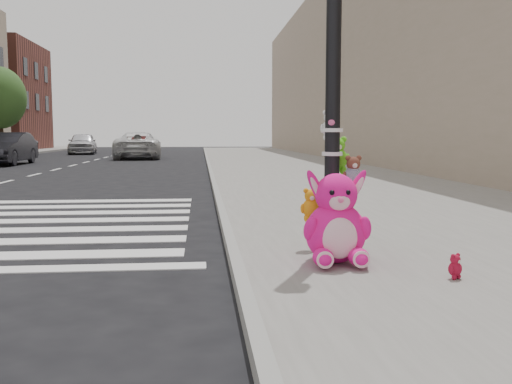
{
  "coord_description": "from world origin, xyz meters",
  "views": [
    {
      "loc": [
        1.2,
        -4.17,
        1.4
      ],
      "look_at": [
        1.82,
        2.17,
        0.75
      ],
      "focal_mm": 40.0,
      "sensor_mm": 36.0,
      "label": 1
    }
  ],
  "objects": [
    {
      "name": "ground",
      "position": [
        0.0,
        0.0,
        0.0
      ],
      "size": [
        120.0,
        120.0,
        0.0
      ],
      "primitive_type": "plane",
      "color": "black",
      "rests_on": "ground"
    },
    {
      "name": "sidewalk_near",
      "position": [
        5.0,
        10.0,
        0.07
      ],
      "size": [
        7.0,
        80.0,
        0.14
      ],
      "primitive_type": "cube",
      "color": "slate",
      "rests_on": "ground"
    },
    {
      "name": "curb_edge",
      "position": [
        1.55,
        10.0,
        0.07
      ],
      "size": [
        0.12,
        80.0,
        0.15
      ],
      "primitive_type": "cube",
      "color": "gray",
      "rests_on": "ground"
    },
    {
      "name": "bld_far_e",
      "position": [
        -15.5,
        46.0,
        4.5
      ],
      "size": [
        6.0,
        10.0,
        9.0
      ],
      "primitive_type": "cube",
      "color": "brown",
      "rests_on": "ground"
    },
    {
      "name": "bld_near",
      "position": [
        10.5,
        20.0,
        5.0
      ],
      "size": [
        5.0,
        60.0,
        10.0
      ],
      "primitive_type": "cube",
      "color": "tan",
      "rests_on": "ground"
    },
    {
      "name": "signal_pole",
      "position": [
        2.61,
        1.82,
        1.79
      ],
      "size": [
        0.67,
        0.5,
        4.0
      ],
      "color": "black",
      "rests_on": "sidewalk_near"
    },
    {
      "name": "tree_far_c",
      "position": [
        -11.2,
        33.0,
        3.65
      ],
      "size": [
        3.2,
        3.2,
        5.44
      ],
      "color": "#382619",
      "rests_on": "sidewalk_far"
    },
    {
      "name": "pink_bunny",
      "position": [
        2.51,
        1.19,
        0.52
      ],
      "size": [
        0.66,
        0.7,
        0.94
      ],
      "rotation": [
        0.0,
        0.0,
        -0.04
      ],
      "color": "#FF1590",
      "rests_on": "sidewalk_near"
    },
    {
      "name": "red_teddy",
      "position": [
        3.4,
        0.5,
        0.25
      ],
      "size": [
        0.19,
        0.17,
        0.23
      ],
      "primitive_type": null,
      "rotation": [
        0.0,
        0.0,
        0.52
      ],
      "color": "#A7102D",
      "rests_on": "sidewalk_near"
    },
    {
      "name": "car_dark_far",
      "position": [
        -7.65,
        22.97,
        0.74
      ],
      "size": [
        1.61,
        4.53,
        1.49
      ],
      "primitive_type": "imported",
      "rotation": [
        0.0,
        0.0,
        -0.01
      ],
      "color": "black",
      "rests_on": "ground"
    },
    {
      "name": "car_white_near",
      "position": [
        -2.36,
        29.18,
        0.76
      ],
      "size": [
        2.83,
        5.6,
        1.52
      ],
      "primitive_type": "imported",
      "rotation": [
        0.0,
        0.0,
        3.2
      ],
      "color": "silver",
      "rests_on": "ground"
    },
    {
      "name": "car_maroon_near",
      "position": [
        -3.5,
        42.71,
        0.63
      ],
      "size": [
        2.16,
        4.51,
        1.27
      ],
      "primitive_type": "imported",
      "rotation": [
        0.0,
        0.0,
        3.05
      ],
      "color": "#5A1B19",
      "rests_on": "ground"
    },
    {
      "name": "car_silver_deep",
      "position": [
        -7.11,
        37.3,
        0.77
      ],
      "size": [
        2.36,
        4.69,
        1.53
      ],
      "primitive_type": "imported",
      "rotation": [
        0.0,
        0.0,
        0.12
      ],
      "color": "silver",
      "rests_on": "ground"
    }
  ]
}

